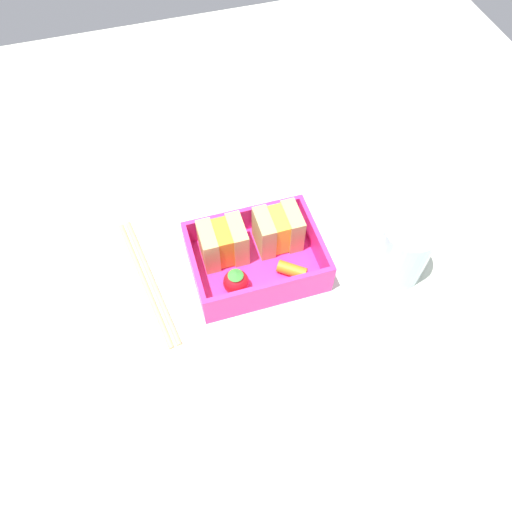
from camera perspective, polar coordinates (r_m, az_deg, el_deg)
name	(u,v)px	position (r cm, az deg, el deg)	size (l,w,h in cm)	color
ground_plane	(256,272)	(65.67, 0.00, -1.80)	(120.00, 120.00, 2.00)	beige
bento_tray	(256,265)	(64.32, 0.00, -1.05)	(16.27, 12.15, 1.20)	#F42D90
bento_rim	(256,254)	(62.21, 0.00, 0.22)	(16.27, 12.15, 3.87)	#F42D90
sandwich_left	(223,243)	(62.40, -3.80, 1.52)	(5.61, 4.66, 5.40)	tan
sandwich_center_left	(278,229)	(63.55, 2.53, 3.05)	(5.61, 4.66, 5.40)	tan
strawberry_far_left	(236,282)	(60.36, -2.30, -2.95)	(3.17, 3.17, 3.77)	red
carrot_stick_far_left	(292,270)	(62.44, 4.13, -1.60)	(1.57, 1.57, 3.64)	orange
chopstick_pair	(148,280)	(64.94, -12.27, -2.65)	(4.83, 20.13, 0.70)	tan
drinking_glass	(403,251)	(63.69, 16.47, 0.52)	(6.31, 6.31, 8.54)	silver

